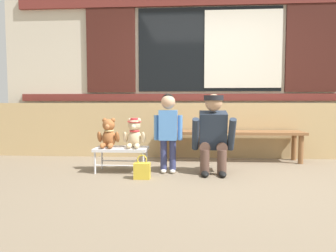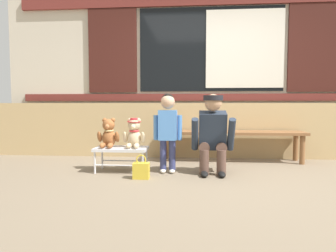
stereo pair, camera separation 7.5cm
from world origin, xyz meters
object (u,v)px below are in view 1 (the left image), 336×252
teddy_bear_with_hat (134,134)px  child_standing (168,124)px  teddy_bear_plain (109,134)px  wooden_bench_long (229,136)px  adult_crouching (214,134)px  small_display_bench (122,150)px  handbag_on_ground (142,170)px

teddy_bear_with_hat → child_standing: (0.42, -0.02, 0.12)m
teddy_bear_plain → wooden_bench_long: bearing=26.6°
adult_crouching → teddy_bear_with_hat: bearing=178.4°
small_display_bench → adult_crouching: 1.14m
wooden_bench_long → child_standing: size_ratio=2.19×
wooden_bench_long → teddy_bear_plain: (-1.58, -0.79, 0.09)m
wooden_bench_long → child_standing: (-0.84, -0.81, 0.22)m
teddy_bear_with_hat → adult_crouching: (0.96, -0.03, 0.01)m
wooden_bench_long → handbag_on_ground: bearing=-134.4°
small_display_bench → child_standing: (0.58, -0.02, 0.33)m
wooden_bench_long → teddy_bear_with_hat: 1.49m
small_display_bench → child_standing: bearing=-2.1°
adult_crouching → small_display_bench: bearing=178.7°
child_standing → handbag_on_ground: bearing=-130.0°
teddy_bear_plain → adult_crouching: 1.28m
adult_crouching → handbag_on_ground: 0.96m
small_display_bench → adult_crouching: size_ratio=0.67×
wooden_bench_long → small_display_bench: bearing=-150.9°
wooden_bench_long → adult_crouching: 0.88m
teddy_bear_plain → small_display_bench: bearing=-0.5°
child_standing → adult_crouching: bearing=-0.4°
small_display_bench → child_standing: size_ratio=0.67×
teddy_bear_plain → adult_crouching: adult_crouching is taller
teddy_bear_with_hat → small_display_bench: bearing=-179.2°
child_standing → adult_crouching: (0.55, -0.00, -0.11)m
teddy_bear_plain → handbag_on_ground: bearing=-36.5°
adult_crouching → handbag_on_ground: (-0.82, -0.32, -0.38)m
small_display_bench → handbag_on_ground: 0.49m
wooden_bench_long → adult_crouching: bearing=-110.0°
teddy_bear_with_hat → handbag_on_ground: 0.53m
teddy_bear_with_hat → adult_crouching: size_ratio=0.38×
small_display_bench → handbag_on_ground: bearing=-48.3°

